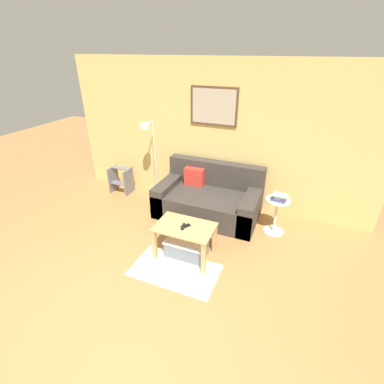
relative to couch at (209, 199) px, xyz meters
name	(u,v)px	position (x,y,z in m)	size (l,w,h in m)	color
ground_plane	(108,339)	(-0.12, -2.71, -0.29)	(16.00, 16.00, 0.00)	#A87542
wall_back	(213,135)	(-0.12, 0.51, 1.00)	(5.60, 0.09, 2.55)	#D6B76B
area_rug	(175,270)	(0.08, -1.54, -0.29)	(1.16, 0.67, 0.01)	beige
couch	(209,199)	(0.00, 0.00, 0.00)	(1.75, 0.99, 0.87)	#38332D
coffee_table	(185,233)	(0.08, -1.20, 0.09)	(0.80, 0.52, 0.49)	tan
storage_bin	(186,248)	(0.09, -1.20, -0.16)	(0.59, 0.35, 0.25)	slate
floor_lamp	(151,152)	(-1.23, 0.18, 0.64)	(0.25, 0.48, 1.50)	silver
side_table	(276,213)	(1.17, -0.13, 0.07)	(0.38, 0.38, 0.59)	silver
book_stack	(279,197)	(1.18, -0.14, 0.35)	(0.25, 0.21, 0.10)	#4C4C51
remote_control	(183,227)	(0.06, -1.23, 0.21)	(0.04, 0.15, 0.02)	black
cell_phone	(186,226)	(0.09, -1.20, 0.21)	(0.07, 0.14, 0.01)	black
step_stool	(121,179)	(-1.93, 0.10, -0.01)	(0.41, 0.31, 0.52)	slate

